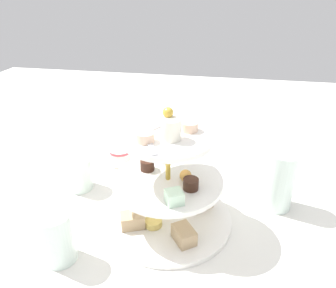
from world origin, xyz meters
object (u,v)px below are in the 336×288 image
(tiered_serving_stand, at_px, (168,190))
(water_glass_short_left, at_px, (79,174))
(teacup_with_saucer, at_px, (121,158))
(butter_knife_right, at_px, (195,154))
(water_glass_tall_right, at_px, (279,181))
(water_glass_mid_back, at_px, (57,238))

(tiered_serving_stand, xyz_separation_m, water_glass_short_left, (-0.08, -0.24, -0.04))
(teacup_with_saucer, height_order, butter_knife_right, teacup_with_saucer)
(teacup_with_saucer, relative_size, butter_knife_right, 0.53)
(water_glass_short_left, xyz_separation_m, teacup_with_saucer, (-0.12, 0.07, -0.02))
(water_glass_tall_right, xyz_separation_m, water_glass_mid_back, (0.24, -0.41, -0.02))
(tiered_serving_stand, relative_size, water_glass_short_left, 3.45)
(water_glass_short_left, distance_m, butter_knife_right, 0.35)
(water_glass_tall_right, xyz_separation_m, butter_knife_right, (-0.21, -0.21, -0.07))
(tiered_serving_stand, height_order, water_glass_mid_back, tiered_serving_stand)
(water_glass_mid_back, bearing_deg, water_glass_short_left, -164.01)
(water_glass_short_left, distance_m, teacup_with_saucer, 0.14)
(tiered_serving_stand, distance_m, teacup_with_saucer, 0.27)
(water_glass_tall_right, xyz_separation_m, water_glass_short_left, (0.02, -0.47, -0.03))
(water_glass_tall_right, height_order, water_glass_mid_back, water_glass_tall_right)
(tiered_serving_stand, distance_m, butter_knife_right, 0.31)
(teacup_with_saucer, distance_m, butter_knife_right, 0.22)
(tiered_serving_stand, bearing_deg, butter_knife_right, 175.01)
(water_glass_tall_right, distance_m, water_glass_mid_back, 0.47)
(water_glass_tall_right, relative_size, butter_knife_right, 0.81)
(water_glass_short_left, bearing_deg, teacup_with_saucer, 151.34)
(water_glass_short_left, distance_m, water_glass_mid_back, 0.23)
(water_glass_short_left, relative_size, water_glass_mid_back, 0.77)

